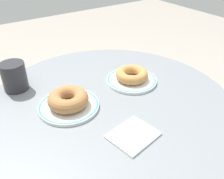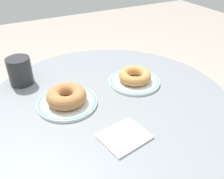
# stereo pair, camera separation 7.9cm
# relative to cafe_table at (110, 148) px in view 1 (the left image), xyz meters

# --- Properties ---
(cafe_table) EXTENTS (0.80, 0.80, 0.74)m
(cafe_table) POSITION_rel_cafe_table_xyz_m (0.00, 0.00, 0.00)
(cafe_table) COLOR slate
(cafe_table) RESTS_ON ground
(plate_left) EXTENTS (0.19, 0.19, 0.01)m
(plate_left) POSITION_rel_cafe_table_xyz_m (-0.13, 0.03, 0.23)
(plate_left) COLOR white
(plate_left) RESTS_ON cafe_table
(plate_right) EXTENTS (0.18, 0.18, 0.01)m
(plate_right) POSITION_rel_cafe_table_xyz_m (0.13, 0.05, 0.23)
(plate_right) COLOR white
(plate_right) RESTS_ON cafe_table
(donut_cinnamon) EXTENTS (0.16, 0.16, 0.04)m
(donut_cinnamon) POSITION_rel_cafe_table_xyz_m (-0.13, 0.03, 0.26)
(donut_cinnamon) COLOR #A36B3D
(donut_cinnamon) RESTS_ON plate_left
(donut_old_fashioned) EXTENTS (0.16, 0.16, 0.03)m
(donut_old_fashioned) POSITION_rel_cafe_table_xyz_m (0.13, 0.05, 0.25)
(donut_old_fashioned) COLOR #BC7F42
(donut_old_fashioned) RESTS_ON plate_right
(paper_napkin) EXTENTS (0.14, 0.12, 0.01)m
(paper_napkin) POSITION_rel_cafe_table_xyz_m (-0.04, -0.18, 0.22)
(paper_napkin) COLOR white
(paper_napkin) RESTS_ON cafe_table
(coffee_mug) EXTENTS (0.08, 0.12, 0.10)m
(coffee_mug) POSITION_rel_cafe_table_xyz_m (-0.23, 0.24, 0.27)
(coffee_mug) COLOR #28282D
(coffee_mug) RESTS_ON cafe_table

